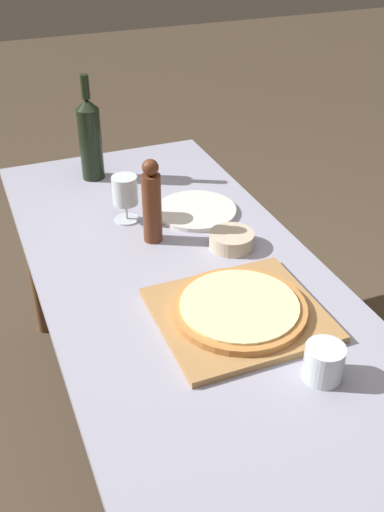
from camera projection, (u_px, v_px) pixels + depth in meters
The scene contains 10 objects.
ground_plane at pixel (186, 452), 2.00m from camera, with size 12.00×12.00×0.00m, color #4C3D2D.
dining_table at pixel (184, 301), 1.65m from camera, with size 0.76×1.76×0.72m.
cutting_board at pixel (239, 314), 1.45m from camera, with size 0.39×0.36×0.02m.
pizza at pixel (239, 308), 1.44m from camera, with size 0.33×0.33×0.02m.
wine_bottle at pixel (90, 138), 2.03m from camera, with size 0.08×0.08×0.36m.
pepper_mill at pixel (152, 203), 1.69m from camera, with size 0.06×0.06×0.25m.
wine_glass at pixel (125, 192), 1.80m from camera, with size 0.08×0.08×0.15m.
small_bowl at pixel (232, 240), 1.72m from camera, with size 0.13×0.13×0.04m.
drinking_tumbler at pixel (324, 362), 1.26m from camera, with size 0.09×0.09×0.08m.
dinner_plate at pixel (196, 210), 1.89m from camera, with size 0.26×0.26×0.01m.
Camera 1 is at (-0.47, -1.23, 1.64)m, focal length 42.00 mm.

